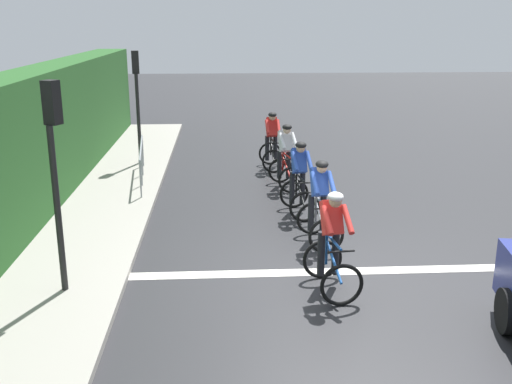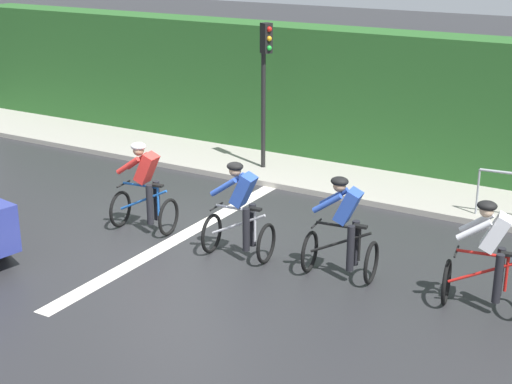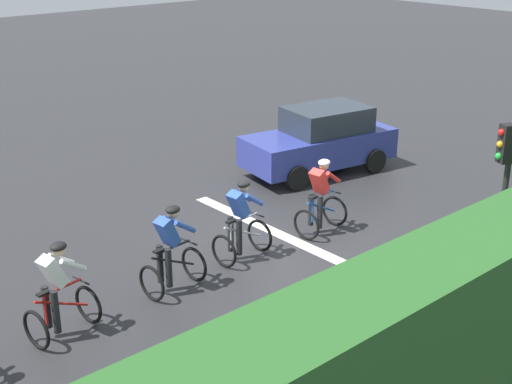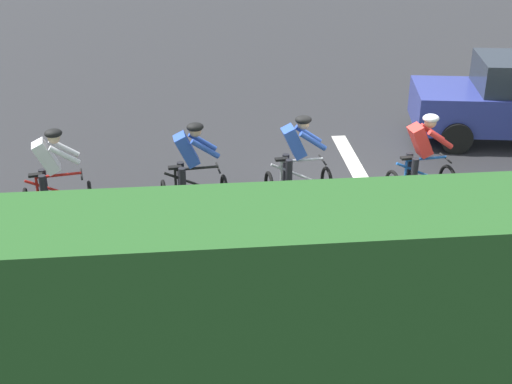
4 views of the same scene
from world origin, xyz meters
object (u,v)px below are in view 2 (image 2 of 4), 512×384
cyclist_mid (343,230)px  cyclist_trailing (145,189)px  cyclist_second (488,259)px  traffic_light_near_crossing (265,75)px  cyclist_fourth (240,213)px

cyclist_mid → cyclist_trailing: 3.90m
cyclist_second → traffic_light_near_crossing: (-4.09, -6.03, 1.43)m
cyclist_trailing → cyclist_mid: bearing=90.2°
cyclist_mid → cyclist_trailing: same height
cyclist_second → traffic_light_near_crossing: 7.42m
cyclist_second → cyclist_mid: same height
cyclist_second → cyclist_mid: bearing=-88.5°
cyclist_second → cyclist_fourth: 4.01m
cyclist_mid → traffic_light_near_crossing: traffic_light_near_crossing is taller
cyclist_second → cyclist_mid: size_ratio=1.00×
cyclist_trailing → cyclist_second: bearing=90.6°
cyclist_mid → cyclist_fourth: 1.79m
traffic_light_near_crossing → cyclist_fourth: bearing=25.2°
cyclist_fourth → traffic_light_near_crossing: size_ratio=0.50×
cyclist_second → cyclist_fourth: size_ratio=1.00×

